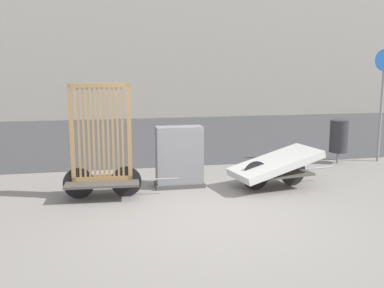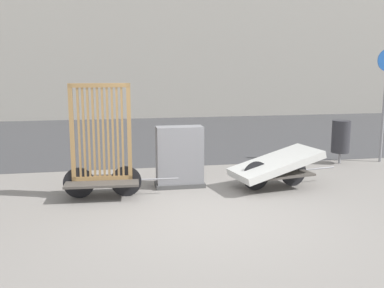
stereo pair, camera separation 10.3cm
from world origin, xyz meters
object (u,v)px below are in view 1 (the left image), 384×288
(sign_post, at_px, (383,89))
(bike_cart_with_mattress, at_px, (275,165))
(bike_cart_with_bedframe, at_px, (102,159))
(utility_cabinet, at_px, (179,159))
(trash_bin, at_px, (339,136))

(sign_post, bearing_deg, bike_cart_with_mattress, -152.54)
(bike_cart_with_bedframe, relative_size, utility_cabinet, 1.74)
(utility_cabinet, distance_m, sign_post, 5.32)
(utility_cabinet, xyz_separation_m, trash_bin, (3.98, 1.29, 0.10))
(bike_cart_with_bedframe, distance_m, sign_post, 6.74)
(bike_cart_with_bedframe, distance_m, utility_cabinet, 1.49)
(utility_cabinet, xyz_separation_m, sign_post, (5.03, 1.29, 1.17))
(bike_cart_with_mattress, bearing_deg, utility_cabinet, 155.80)
(bike_cart_with_bedframe, bearing_deg, utility_cabinet, 19.84)
(utility_cabinet, relative_size, trash_bin, 1.14)
(utility_cabinet, bearing_deg, trash_bin, 17.97)
(bike_cart_with_mattress, relative_size, utility_cabinet, 1.89)
(utility_cabinet, distance_m, trash_bin, 4.19)
(bike_cart_with_bedframe, height_order, bike_cart_with_mattress, bike_cart_with_bedframe)
(trash_bin, height_order, sign_post, sign_post)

